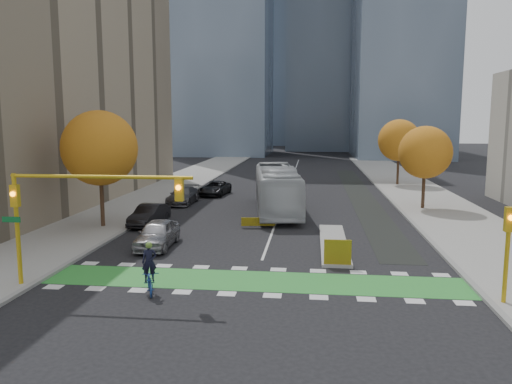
% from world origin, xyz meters
% --- Properties ---
extents(ground, '(300.00, 300.00, 0.00)m').
position_xyz_m(ground, '(0.00, 0.00, 0.00)').
color(ground, black).
rests_on(ground, ground).
extents(sidewalk_west, '(7.00, 120.00, 0.15)m').
position_xyz_m(sidewalk_west, '(-13.50, 20.00, 0.07)').
color(sidewalk_west, gray).
rests_on(sidewalk_west, ground).
extents(sidewalk_east, '(7.00, 120.00, 0.15)m').
position_xyz_m(sidewalk_east, '(13.50, 20.00, 0.07)').
color(sidewalk_east, gray).
rests_on(sidewalk_east, ground).
extents(curb_west, '(0.30, 120.00, 0.16)m').
position_xyz_m(curb_west, '(-10.00, 20.00, 0.07)').
color(curb_west, gray).
rests_on(curb_west, ground).
extents(curb_east, '(0.30, 120.00, 0.16)m').
position_xyz_m(curb_east, '(10.00, 20.00, 0.07)').
color(curb_east, gray).
rests_on(curb_east, ground).
extents(bike_crossing, '(20.00, 3.00, 0.01)m').
position_xyz_m(bike_crossing, '(0.00, 1.50, 0.01)').
color(bike_crossing, green).
rests_on(bike_crossing, ground).
extents(centre_line, '(0.15, 70.00, 0.01)m').
position_xyz_m(centre_line, '(0.00, 40.00, 0.01)').
color(centre_line, silver).
rests_on(centre_line, ground).
extents(bike_lane_paint, '(2.50, 50.00, 0.01)m').
position_xyz_m(bike_lane_paint, '(7.50, 30.00, 0.01)').
color(bike_lane_paint, black).
rests_on(bike_lane_paint, ground).
extents(median_island, '(1.60, 10.00, 0.16)m').
position_xyz_m(median_island, '(4.00, 9.00, 0.08)').
color(median_island, gray).
rests_on(median_island, ground).
extents(hazard_board, '(1.40, 0.12, 1.30)m').
position_xyz_m(hazard_board, '(4.00, 4.20, 0.80)').
color(hazard_board, yellow).
rests_on(hazard_board, median_island).
extents(building_west, '(16.00, 44.00, 25.00)m').
position_xyz_m(building_west, '(-24.00, 22.00, 12.50)').
color(building_west, gray).
rests_on(building_west, ground).
extents(tower_ne, '(18.00, 24.00, 60.00)m').
position_xyz_m(tower_ne, '(20.00, 85.00, 30.00)').
color(tower_ne, '#47566B').
rests_on(tower_ne, ground).
extents(tower_far, '(26.00, 26.00, 80.00)m').
position_xyz_m(tower_far, '(-4.00, 140.00, 40.00)').
color(tower_far, '#47566B').
rests_on(tower_far, ground).
extents(tree_west, '(5.20, 5.20, 8.22)m').
position_xyz_m(tree_west, '(-12.00, 12.00, 5.62)').
color(tree_west, '#332114').
rests_on(tree_west, ground).
extents(tree_east_near, '(4.40, 4.40, 7.08)m').
position_xyz_m(tree_east_near, '(12.00, 22.00, 4.86)').
color(tree_east_near, '#332114').
rests_on(tree_east_near, ground).
extents(tree_east_far, '(4.80, 4.80, 7.65)m').
position_xyz_m(tree_east_far, '(12.50, 38.00, 5.24)').
color(tree_east_far, '#332114').
rests_on(tree_east_far, ground).
extents(traffic_signal_west, '(8.53, 0.56, 5.20)m').
position_xyz_m(traffic_signal_west, '(-7.93, -0.51, 4.03)').
color(traffic_signal_west, '#BF9914').
rests_on(traffic_signal_west, ground).
extents(traffic_signal_east, '(0.35, 0.43, 4.10)m').
position_xyz_m(traffic_signal_east, '(10.50, -0.51, 2.73)').
color(traffic_signal_east, '#BF9914').
rests_on(traffic_signal_east, ground).
extents(cyclist, '(1.40, 2.10, 2.29)m').
position_xyz_m(cyclist, '(-4.38, -0.62, 0.77)').
color(cyclist, navy).
rests_on(cyclist, ground).
extents(bus, '(4.93, 13.90, 3.79)m').
position_xyz_m(bus, '(-0.25, 19.66, 1.89)').
color(bus, silver).
rests_on(bus, ground).
extents(parked_car_a, '(2.03, 4.84, 1.64)m').
position_xyz_m(parked_car_a, '(-6.50, 7.14, 0.82)').
color(parked_car_a, '#939398').
rests_on(parked_car_a, ground).
extents(parked_car_b, '(1.94, 4.67, 1.50)m').
position_xyz_m(parked_car_b, '(-9.00, 13.16, 0.75)').
color(parked_car_b, black).
rests_on(parked_car_b, ground).
extents(parked_car_c, '(2.20, 5.24, 1.51)m').
position_xyz_m(parked_car_c, '(-9.00, 22.62, 0.75)').
color(parked_car_c, '#4F4F54').
rests_on(parked_car_c, ground).
extents(parked_car_d, '(2.88, 5.28, 1.40)m').
position_xyz_m(parked_car_d, '(-7.16, 28.20, 0.70)').
color(parked_car_d, black).
rests_on(parked_car_d, ground).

